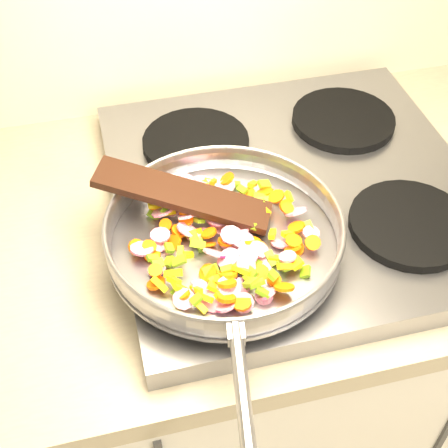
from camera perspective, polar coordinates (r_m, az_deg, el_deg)
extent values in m
cube|color=#939399|center=(1.07, 6.44, 2.86)|extent=(0.60, 0.60, 0.04)
cylinder|color=black|center=(0.92, 1.08, -3.01)|extent=(0.19, 0.19, 0.02)
cylinder|color=black|center=(1.01, 16.65, -0.01)|extent=(0.19, 0.19, 0.02)
cylinder|color=black|center=(1.12, -2.59, 7.48)|extent=(0.19, 0.19, 0.02)
cylinder|color=black|center=(1.19, 10.85, 9.35)|extent=(0.19, 0.19, 0.02)
cylinder|color=#9E9EA5|center=(0.92, 0.00, -1.80)|extent=(0.35, 0.35, 0.01)
torus|color=#9E9EA5|center=(0.90, 0.00, -0.72)|extent=(0.38, 0.38, 0.04)
torus|color=#9E9EA5|center=(0.89, 0.00, 0.18)|extent=(0.35, 0.35, 0.01)
cylinder|color=#9E9EA5|center=(0.74, 1.71, -15.24)|extent=(0.05, 0.19, 0.02)
cube|color=#9E9EA5|center=(0.78, 1.08, -9.89)|extent=(0.03, 0.03, 0.02)
cylinder|color=#F76007|center=(0.86, -6.29, -4.24)|extent=(0.02, 0.02, 0.01)
cylinder|color=#F76007|center=(0.93, -4.09, -0.61)|extent=(0.03, 0.03, 0.01)
cube|color=yellow|center=(0.99, -3.33, 3.30)|extent=(0.02, 0.02, 0.01)
cylinder|color=#C51352|center=(0.88, 2.10, -2.91)|extent=(0.05, 0.05, 0.02)
cylinder|color=#F76007|center=(0.84, 0.24, -5.44)|extent=(0.04, 0.03, 0.02)
cylinder|color=#F76007|center=(0.96, -6.15, 1.53)|extent=(0.03, 0.03, 0.02)
cube|color=#6BA016|center=(0.87, -1.21, -4.23)|extent=(0.02, 0.02, 0.02)
cylinder|color=#F76007|center=(0.90, -6.59, -2.84)|extent=(0.04, 0.04, 0.01)
cylinder|color=#C51352|center=(0.85, -2.15, -5.90)|extent=(0.03, 0.03, 0.02)
cube|color=yellow|center=(0.84, -4.60, -5.19)|extent=(0.02, 0.03, 0.02)
cube|color=#6BA016|center=(0.99, 3.70, 3.66)|extent=(0.02, 0.02, 0.02)
cylinder|color=#C51352|center=(0.92, 1.52, -0.51)|extent=(0.03, 0.04, 0.02)
cylinder|color=#C51352|center=(0.94, -5.63, 1.18)|extent=(0.04, 0.04, 0.02)
cube|color=#6BA016|center=(0.91, -2.18, -1.89)|extent=(0.01, 0.02, 0.01)
cube|color=yellow|center=(0.99, 2.62, 3.66)|extent=(0.02, 0.02, 0.01)
cylinder|color=#C51352|center=(0.93, -2.47, -0.91)|extent=(0.04, 0.04, 0.02)
cube|color=yellow|center=(0.95, -6.18, 1.75)|extent=(0.03, 0.01, 0.01)
cylinder|color=#C51352|center=(0.86, 2.02, -3.73)|extent=(0.04, 0.03, 0.03)
cylinder|color=#F76007|center=(0.93, -5.35, -0.08)|extent=(0.02, 0.02, 0.02)
cylinder|color=#F76007|center=(0.91, -1.40, -0.82)|extent=(0.03, 0.03, 0.02)
cube|color=yellow|center=(0.88, -4.03, -2.78)|extent=(0.02, 0.03, 0.02)
cylinder|color=#F76007|center=(0.87, -1.46, -4.49)|extent=(0.03, 0.03, 0.02)
cylinder|color=#C51352|center=(0.84, -0.94, -7.04)|extent=(0.05, 0.05, 0.02)
cube|color=yellow|center=(0.84, -4.10, -6.75)|extent=(0.02, 0.02, 0.02)
cylinder|color=#F76007|center=(0.95, 5.68, 1.62)|extent=(0.02, 0.03, 0.02)
cube|color=yellow|center=(0.98, -1.74, 2.20)|extent=(0.01, 0.02, 0.01)
cylinder|color=#C51352|center=(0.88, -0.87, -2.68)|extent=(0.05, 0.04, 0.03)
cylinder|color=#F76007|center=(0.84, -3.70, -6.37)|extent=(0.02, 0.03, 0.01)
cylinder|color=#F76007|center=(0.83, 1.65, -7.23)|extent=(0.03, 0.03, 0.01)
cylinder|color=#C51352|center=(0.92, -5.94, -1.14)|extent=(0.03, 0.03, 0.02)
cylinder|color=#F76007|center=(0.91, 1.28, -1.10)|extent=(0.03, 0.03, 0.03)
cube|color=#6BA016|center=(0.85, -4.22, -6.09)|extent=(0.02, 0.02, 0.01)
cube|color=#6BA016|center=(0.84, 3.55, -6.24)|extent=(0.02, 0.02, 0.02)
cube|color=yellow|center=(0.86, 5.59, -3.91)|extent=(0.02, 0.01, 0.02)
cylinder|color=#F76007|center=(0.93, -3.49, 0.43)|extent=(0.03, 0.03, 0.02)
cylinder|color=#C51352|center=(0.87, 0.41, -3.14)|extent=(0.04, 0.05, 0.02)
cube|color=#6BA016|center=(0.84, 3.00, -5.47)|extent=(0.02, 0.01, 0.01)
cylinder|color=#C51352|center=(0.85, -1.86, -6.96)|extent=(0.04, 0.04, 0.02)
cylinder|color=#F76007|center=(0.90, -6.85, -2.06)|extent=(0.03, 0.03, 0.01)
cube|color=yellow|center=(0.83, -2.09, -7.65)|extent=(0.02, 0.02, 0.01)
cube|color=yellow|center=(0.93, -2.76, -0.85)|extent=(0.03, 0.01, 0.02)
cube|color=yellow|center=(0.84, -2.56, -6.00)|extent=(0.02, 0.02, 0.02)
cylinder|color=#C51352|center=(0.93, 0.04, -0.82)|extent=(0.03, 0.03, 0.02)
cube|color=#6BA016|center=(0.87, -6.51, -3.11)|extent=(0.02, 0.01, 0.01)
cube|color=#6BA016|center=(0.87, 0.08, -4.64)|extent=(0.02, 0.02, 0.02)
cylinder|color=#F76007|center=(0.98, 3.76, 2.94)|extent=(0.03, 0.03, 0.02)
cylinder|color=#C51352|center=(0.83, -3.71, -6.84)|extent=(0.03, 0.03, 0.02)
cube|color=#6BA016|center=(0.88, 7.45, -4.37)|extent=(0.02, 0.02, 0.01)
cube|color=yellow|center=(0.89, 6.50, -3.59)|extent=(0.02, 0.02, 0.01)
cube|color=#6BA016|center=(0.86, 2.45, -4.42)|extent=(0.02, 0.03, 0.02)
cube|color=yellow|center=(0.85, 0.00, -4.95)|extent=(0.03, 0.02, 0.02)
cylinder|color=#F76007|center=(0.97, -3.70, 2.58)|extent=(0.03, 0.03, 0.02)
cylinder|color=#F76007|center=(0.86, 0.36, -4.62)|extent=(0.04, 0.04, 0.02)
cylinder|color=#F76007|center=(0.98, -4.06, 2.34)|extent=(0.03, 0.03, 0.02)
cylinder|color=#C51352|center=(0.99, 0.22, 3.44)|extent=(0.04, 0.04, 0.02)
cylinder|color=#C51352|center=(0.92, 5.06, -1.80)|extent=(0.03, 0.03, 0.01)
cylinder|color=#F76007|center=(0.86, -0.27, -5.47)|extent=(0.04, 0.04, 0.01)
cylinder|color=#C51352|center=(0.93, -0.62, 0.54)|extent=(0.04, 0.04, 0.01)
cube|color=yellow|center=(0.86, -0.91, -5.41)|extent=(0.02, 0.02, 0.01)
cube|color=yellow|center=(0.84, -0.86, -5.88)|extent=(0.02, 0.02, 0.02)
cylinder|color=#C51352|center=(0.92, 2.19, -1.45)|extent=(0.04, 0.04, 0.01)
cube|color=#6BA016|center=(0.83, -2.55, -6.89)|extent=(0.02, 0.02, 0.01)
cube|color=#6BA016|center=(0.94, -5.22, 1.40)|extent=(0.02, 0.02, 0.01)
cube|color=#6BA016|center=(0.86, 0.27, -4.14)|extent=(0.02, 0.01, 0.01)
cylinder|color=#F76007|center=(0.94, 5.83, 1.42)|extent=(0.03, 0.03, 0.01)
cube|color=yellow|center=(0.99, -2.00, 3.61)|extent=(0.02, 0.01, 0.01)
cube|color=#6BA016|center=(0.87, -4.12, -3.36)|extent=(0.02, 0.02, 0.02)
cube|color=#6BA016|center=(0.85, 4.48, -4.68)|extent=(0.02, 0.02, 0.02)
cube|color=#6BA016|center=(0.96, 3.82, 1.96)|extent=(0.02, 0.03, 0.02)
cylinder|color=#F76007|center=(0.96, 0.35, 1.74)|extent=(0.03, 0.03, 0.01)
cube|color=yellow|center=(0.83, -0.29, -6.49)|extent=(0.02, 0.02, 0.02)
cylinder|color=#F76007|center=(1.00, 0.28, 4.15)|extent=(0.03, 0.04, 0.03)
cylinder|color=#C51352|center=(0.89, 3.42, -3.74)|extent=(0.04, 0.04, 0.02)
cylinder|color=#F76007|center=(0.90, 8.11, -1.69)|extent=(0.03, 0.03, 0.02)
cylinder|color=#F76007|center=(0.91, -1.47, -1.89)|extent=(0.03, 0.03, 0.02)
cylinder|color=#F76007|center=(0.90, 2.62, -1.62)|extent=(0.04, 0.04, 0.01)
cylinder|color=#F76007|center=(0.94, -0.02, 0.55)|extent=(0.03, 0.02, 0.02)
cylinder|color=#C51352|center=(0.91, 0.44, -1.63)|extent=(0.04, 0.03, 0.03)
cube|color=yellow|center=(0.83, -1.74, -6.74)|extent=(0.02, 0.02, 0.01)
cylinder|color=#C51352|center=(0.83, 0.09, -7.60)|extent=(0.04, 0.03, 0.02)
cube|color=yellow|center=(0.94, 3.95, 1.30)|extent=(0.01, 0.02, 0.01)
cylinder|color=#F76007|center=(0.83, 0.22, -6.79)|extent=(0.03, 0.03, 0.02)
cube|color=#6BA016|center=(0.98, 1.68, 3.16)|extent=(0.02, 0.02, 0.01)
cylinder|color=#C51352|center=(0.86, 1.64, -5.69)|extent=(0.03, 0.03, 0.02)
cylinder|color=#F76007|center=(0.91, -8.03, -2.12)|extent=(0.03, 0.03, 0.03)
cylinder|color=#C51352|center=(0.92, -3.36, -0.53)|extent=(0.04, 0.04, 0.03)
cylinder|color=#C51352|center=(0.86, -2.23, -5.68)|extent=(0.03, 0.03, 0.02)
cylinder|color=#F76007|center=(0.92, 6.46, -1.29)|extent=(0.03, 0.03, 0.01)
cube|color=#6BA016|center=(0.87, -6.09, -3.59)|extent=(0.02, 0.02, 0.01)
cube|color=yellow|center=(0.90, -3.54, -2.83)|extent=(0.02, 0.01, 0.01)
cylinder|color=#F76007|center=(0.85, 5.51, -5.77)|extent=(0.04, 0.03, 0.02)
cube|color=#6BA016|center=(0.95, 0.56, 0.48)|extent=(0.02, 0.02, 0.01)
cube|color=#6BA016|center=(0.97, -6.06, 1.68)|extent=(0.02, 0.02, 0.01)
cylinder|color=#C51352|center=(0.85, 3.86, -6.41)|extent=(0.04, 0.03, 0.03)
cube|color=#6BA016|center=(0.89, -2.42, -1.85)|extent=(0.02, 0.02, 0.02)
cube|color=#6BA016|center=(0.89, 5.72, -3.38)|extent=(0.02, 0.02, 0.01)
cube|color=#6BA016|center=(0.93, -2.34, 0.35)|extent=(0.02, 0.02, 0.02)
cube|color=#6BA016|center=(0.99, 0.02, 2.56)|extent=(0.03, 0.02, 0.02)
cylinder|color=#F76007|center=(0.91, 0.30, -1.53)|extent=(0.03, 0.03, 0.01)
cube|color=yellow|center=(0.95, -5.08, 1.13)|extent=(0.02, 0.01, 0.01)
cube|color=#6BA016|center=(0.88, 5.45, -3.82)|extent=(0.01, 0.02, 0.01)
cylinder|color=#C51352|center=(0.90, -7.53, -2.26)|extent=(0.04, 0.04, 0.01)
cylinder|color=#F76007|center=(0.88, 6.13, -3.35)|extent=(0.03, 0.03, 0.01)
cube|color=#6BA016|center=(1.00, 0.92, 3.67)|extent=(0.02, 0.02, 0.01)
cube|color=yellow|center=(0.97, 5.96, 2.49)|extent=(0.01, 0.02, 0.01)
cylinder|color=#F76007|center=(0.98, 2.16, 2.68)|extent=(0.04, 0.04, 0.01)
cube|color=#6BA016|center=(0.90, -5.04, -2.19)|extent=(0.01, 0.02, 0.01)
cube|color=yellow|center=(0.92, 2.41, 0.24)|extent=(0.02, 0.03, 0.01)
cube|color=#6BA016|center=(0.96, -6.44, 0.86)|extent=(0.02, 0.02, 0.02)
cylinder|color=#F76007|center=(0.93, 6.66, -0.28)|extent=(0.04, 0.04, 0.01)
cylinder|color=#F76007|center=(0.90, 6.38, -1.53)|extent=(0.03, 0.03, 0.01)
cube|color=#6BA016|center=(0.89, 4.33, -3.15)|extent=(0.02, 0.02, 0.02)
cylinder|color=#C51352|center=(0.90, 0.66, -1.01)|extent=(0.04, 0.03, 0.01)
cube|color=yellow|center=(1.00, -1.34, 3.83)|extent=(0.02, 0.02, 0.01)
cylinder|color=#C51352|center=(0.93, -3.38, 0.78)|extent=(0.04, 0.04, 0.03)
cylinder|color=#C51352|center=(0.91, 7.97, -0.80)|extent=(0.03, 0.03, 0.01)
cube|color=#6BA016|center=(0.95, -0.20, 0.96)|extent=(0.03, 0.02, 0.02)
cylinder|color=#F76007|center=(0.91, 6.63, -2.22)|extent=(0.02, 0.03, 0.02)
cylinder|color=#C51352|center=(1.00, -1.85, 4.05)|extent=(0.05, 0.04, 0.02)
cube|color=#6BA016|center=(0.88, 2.79, -3.79)|extent=(0.03, 0.02, 0.01)
cube|color=yellow|center=(0.92, 7.80, -0.29)|extent=(0.01, 0.02, 0.01)
cube|color=#6BA016|center=(0.87, 1.80, -4.28)|extent=(0.02, 0.02, 0.02)
cylinder|color=#F76007|center=(1.00, -1.41, 3.92)|extent=(0.04, 0.04, 0.02)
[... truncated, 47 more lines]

